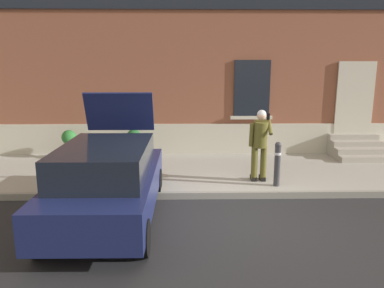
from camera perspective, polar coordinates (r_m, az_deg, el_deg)
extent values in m
plane|color=#232326|center=(7.55, 5.36, -10.77)|extent=(80.00, 80.00, 0.00)
cube|color=#99968E|center=(10.15, 3.60, -4.22)|extent=(24.00, 3.60, 0.15)
cube|color=gray|center=(8.39, 4.65, -7.80)|extent=(24.00, 0.12, 0.15)
cube|color=brown|center=(12.26, 2.85, 15.97)|extent=(24.00, 1.40, 7.50)
cube|color=#BCB7A8|center=(11.76, 2.93, 0.45)|extent=(24.00, 0.08, 1.10)
cube|color=maroon|center=(12.67, 23.57, 6.21)|extent=(1.00, 0.08, 2.10)
cube|color=#BCB7A8|center=(12.65, 23.63, 6.42)|extent=(1.16, 0.06, 2.24)
cube|color=black|center=(11.68, 9.15, 8.41)|extent=(1.10, 0.06, 1.70)
cube|color=#BCB7A8|center=(11.74, 9.03, 4.02)|extent=(1.30, 0.12, 0.10)
cube|color=#9E998E|center=(11.95, 25.06, -2.08)|extent=(1.53, 0.32, 0.16)
cube|color=#9E998E|center=(12.21, 24.45, -1.35)|extent=(1.53, 0.32, 0.32)
cube|color=#9E998E|center=(12.48, 23.86, -0.65)|extent=(1.53, 0.32, 0.48)
cube|color=#9E998E|center=(12.75, 23.29, 0.01)|extent=(1.53, 0.32, 0.64)
cube|color=#161E4C|center=(7.26, -12.64, -6.73)|extent=(1.78, 4.01, 0.64)
cube|color=black|center=(6.95, -13.12, -2.44)|extent=(1.56, 2.41, 0.56)
cube|color=black|center=(9.21, -10.05, -3.99)|extent=(1.66, 0.11, 0.20)
cube|color=yellow|center=(9.16, -10.09, -2.91)|extent=(0.52, 0.02, 0.12)
cube|color=#B21414|center=(9.25, -14.78, -1.33)|extent=(0.16, 0.04, 0.18)
cube|color=#B21414|center=(9.00, -5.41, -1.34)|extent=(0.16, 0.04, 0.18)
cube|color=#161E4C|center=(8.37, -11.05, 4.87)|extent=(1.49, 0.37, 0.87)
cylinder|color=black|center=(6.36, -22.36, -13.28)|extent=(0.20, 0.60, 0.60)
cylinder|color=black|center=(5.97, -7.57, -14.11)|extent=(0.20, 0.60, 0.60)
cylinder|color=black|center=(8.83, -15.78, -5.66)|extent=(0.20, 0.60, 0.60)
cylinder|color=black|center=(8.56, -5.40, -5.81)|extent=(0.20, 0.60, 0.60)
cylinder|color=#333338|center=(8.83, 12.90, -3.30)|extent=(0.14, 0.14, 0.95)
sphere|color=#333338|center=(8.71, 13.06, -0.16)|extent=(0.15, 0.15, 0.15)
cylinder|color=silver|center=(8.76, 13.00, -1.44)|extent=(0.15, 0.15, 0.06)
cylinder|color=#514C1E|center=(9.10, 9.50, -2.87)|extent=(0.15, 0.15, 0.82)
cube|color=black|center=(9.26, 9.35, -5.16)|extent=(0.12, 0.28, 0.10)
cylinder|color=#514C1E|center=(9.14, 10.86, -2.85)|extent=(0.15, 0.15, 0.82)
cube|color=black|center=(9.31, 10.68, -5.13)|extent=(0.12, 0.28, 0.10)
cylinder|color=#514C1E|center=(8.92, 10.41, 1.52)|extent=(0.34, 0.43, 0.66)
sphere|color=tan|center=(8.78, 10.60, 4.29)|extent=(0.22, 0.22, 0.22)
sphere|color=silver|center=(8.78, 10.61, 4.48)|extent=(0.21, 0.21, 0.21)
cylinder|color=#514C1E|center=(8.84, 9.05, 1.39)|extent=(0.09, 0.17, 0.57)
cylinder|color=#514C1E|center=(8.89, 11.77, 2.78)|extent=(0.09, 0.42, 0.41)
cube|color=black|center=(8.80, 11.58, 4.13)|extent=(0.07, 0.02, 0.15)
cylinder|color=#B25B38|center=(11.78, -18.14, -1.27)|extent=(0.40, 0.40, 0.34)
cylinder|color=#B25B38|center=(11.75, -18.18, -0.61)|extent=(0.44, 0.44, 0.05)
cylinder|color=#47331E|center=(11.72, -18.23, 0.11)|extent=(0.04, 0.04, 0.24)
sphere|color=#286B2D|center=(11.69, -18.29, 0.97)|extent=(0.44, 0.44, 0.44)
sphere|color=#286B2D|center=(11.63, -17.86, 0.45)|extent=(0.24, 0.24, 0.24)
cylinder|color=#2D2D30|center=(11.45, -8.83, -1.18)|extent=(0.40, 0.40, 0.34)
cylinder|color=#2D2D30|center=(11.42, -8.85, -0.50)|extent=(0.44, 0.44, 0.05)
cylinder|color=#47331E|center=(11.38, -8.87, 0.24)|extent=(0.04, 0.04, 0.24)
sphere|color=#1E5628|center=(11.35, -8.90, 1.13)|extent=(0.44, 0.44, 0.44)
sphere|color=#1E5628|center=(11.31, -8.42, 0.59)|extent=(0.24, 0.24, 0.24)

